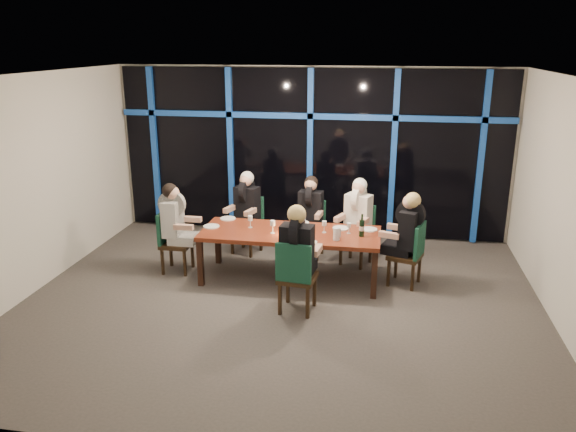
{
  "coord_description": "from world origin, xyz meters",
  "views": [
    {
      "loc": [
        1.28,
        -6.82,
        3.41
      ],
      "look_at": [
        0.0,
        0.6,
        1.05
      ],
      "focal_mm": 35.0,
      "sensor_mm": 36.0,
      "label": 1
    }
  ],
  "objects_px": {
    "chair_far_mid": "(311,225)",
    "chair_near_mid": "(296,274)",
    "diner_near_mid": "(298,242)",
    "chair_end_right": "(411,251)",
    "chair_far_right": "(359,231)",
    "diner_far_left": "(246,201)",
    "diner_end_left": "(175,215)",
    "diner_end_right": "(407,225)",
    "chair_far_left": "(249,221)",
    "diner_far_mid": "(310,205)",
    "wine_bottle": "(362,228)",
    "dining_table": "(290,236)",
    "diner_far_right": "(357,209)",
    "chair_end_left": "(171,238)",
    "water_pitcher": "(337,234)"
  },
  "relations": [
    {
      "from": "chair_end_right",
      "to": "diner_near_mid",
      "type": "relative_size",
      "value": 0.98
    },
    {
      "from": "chair_far_left",
      "to": "chair_far_right",
      "type": "relative_size",
      "value": 0.99
    },
    {
      "from": "chair_far_left",
      "to": "diner_end_right",
      "type": "relative_size",
      "value": 1.02
    },
    {
      "from": "diner_far_left",
      "to": "chair_near_mid",
      "type": "bearing_deg",
      "value": -44.11
    },
    {
      "from": "chair_far_left",
      "to": "chair_end_left",
      "type": "xyz_separation_m",
      "value": [
        -0.96,
        -1.04,
        0.0
      ]
    },
    {
      "from": "chair_far_left",
      "to": "water_pitcher",
      "type": "distance_m",
      "value": 2.06
    },
    {
      "from": "diner_far_mid",
      "to": "wine_bottle",
      "type": "xyz_separation_m",
      "value": [
        0.87,
        -1.0,
        -0.0
      ]
    },
    {
      "from": "chair_far_mid",
      "to": "diner_far_right",
      "type": "height_order",
      "value": "diner_far_right"
    },
    {
      "from": "dining_table",
      "to": "diner_end_left",
      "type": "relative_size",
      "value": 2.81
    },
    {
      "from": "chair_end_right",
      "to": "dining_table",
      "type": "bearing_deg",
      "value": -69.58
    },
    {
      "from": "chair_end_right",
      "to": "diner_end_right",
      "type": "distance_m",
      "value": 0.39
    },
    {
      "from": "diner_near_mid",
      "to": "diner_far_mid",
      "type": "bearing_deg",
      "value": -80.51
    },
    {
      "from": "chair_near_mid",
      "to": "diner_near_mid",
      "type": "bearing_deg",
      "value": -90.0
    },
    {
      "from": "chair_far_left",
      "to": "chair_end_right",
      "type": "bearing_deg",
      "value": -3.95
    },
    {
      "from": "chair_far_mid",
      "to": "wine_bottle",
      "type": "xyz_separation_m",
      "value": [
        0.86,
        -1.08,
        0.36
      ]
    },
    {
      "from": "diner_end_left",
      "to": "diner_end_right",
      "type": "distance_m",
      "value": 3.43
    },
    {
      "from": "chair_far_mid",
      "to": "chair_end_right",
      "type": "relative_size",
      "value": 0.97
    },
    {
      "from": "diner_far_left",
      "to": "diner_far_mid",
      "type": "xyz_separation_m",
      "value": [
        1.06,
        -0.0,
        -0.02
      ]
    },
    {
      "from": "dining_table",
      "to": "chair_near_mid",
      "type": "bearing_deg",
      "value": -76.76
    },
    {
      "from": "chair_near_mid",
      "to": "diner_end_left",
      "type": "relative_size",
      "value": 1.08
    },
    {
      "from": "diner_far_right",
      "to": "chair_end_left",
      "type": "bearing_deg",
      "value": -142.26
    },
    {
      "from": "chair_near_mid",
      "to": "diner_end_left",
      "type": "bearing_deg",
      "value": -21.68
    },
    {
      "from": "chair_far_right",
      "to": "chair_far_mid",
      "type": "bearing_deg",
      "value": -171.73
    },
    {
      "from": "diner_far_mid",
      "to": "diner_near_mid",
      "type": "height_order",
      "value": "diner_near_mid"
    },
    {
      "from": "dining_table",
      "to": "chair_far_mid",
      "type": "height_order",
      "value": "chair_far_mid"
    },
    {
      "from": "diner_far_mid",
      "to": "diner_far_right",
      "type": "xyz_separation_m",
      "value": [
        0.76,
        -0.19,
        0.03
      ]
    },
    {
      "from": "chair_end_left",
      "to": "chair_near_mid",
      "type": "distance_m",
      "value": 2.36
    },
    {
      "from": "diner_end_left",
      "to": "diner_end_right",
      "type": "relative_size",
      "value": 1.0
    },
    {
      "from": "chair_far_left",
      "to": "diner_far_right",
      "type": "xyz_separation_m",
      "value": [
        1.81,
        -0.27,
        0.38
      ]
    },
    {
      "from": "diner_far_left",
      "to": "chair_far_mid",
      "type": "bearing_deg",
      "value": 20.48
    },
    {
      "from": "chair_far_right",
      "to": "diner_far_left",
      "type": "height_order",
      "value": "diner_far_left"
    },
    {
      "from": "diner_far_mid",
      "to": "diner_end_right",
      "type": "distance_m",
      "value": 1.74
    },
    {
      "from": "chair_far_left",
      "to": "diner_near_mid",
      "type": "distance_m",
      "value": 2.37
    },
    {
      "from": "chair_far_right",
      "to": "diner_far_right",
      "type": "relative_size",
      "value": 1.03
    },
    {
      "from": "diner_end_left",
      "to": "dining_table",
      "type": "bearing_deg",
      "value": -90.66
    },
    {
      "from": "chair_far_left",
      "to": "chair_far_mid",
      "type": "height_order",
      "value": "chair_far_left"
    },
    {
      "from": "diner_far_right",
      "to": "dining_table",
      "type": "bearing_deg",
      "value": -117.6
    },
    {
      "from": "chair_far_left",
      "to": "chair_end_right",
      "type": "xyz_separation_m",
      "value": [
        2.62,
        -0.97,
        0.0
      ]
    },
    {
      "from": "chair_end_right",
      "to": "diner_near_mid",
      "type": "xyz_separation_m",
      "value": [
        -1.48,
        -1.06,
        0.42
      ]
    },
    {
      "from": "water_pitcher",
      "to": "chair_far_right",
      "type": "bearing_deg",
      "value": 99.8
    },
    {
      "from": "chair_far_mid",
      "to": "chair_near_mid",
      "type": "height_order",
      "value": "chair_near_mid"
    },
    {
      "from": "chair_far_mid",
      "to": "chair_far_right",
      "type": "xyz_separation_m",
      "value": [
        0.79,
        -0.2,
        0.02
      ]
    },
    {
      "from": "dining_table",
      "to": "diner_near_mid",
      "type": "bearing_deg",
      "value": -75.14
    },
    {
      "from": "diner_far_right",
      "to": "wine_bottle",
      "type": "relative_size",
      "value": 2.8
    },
    {
      "from": "chair_end_right",
      "to": "diner_far_left",
      "type": "distance_m",
      "value": 2.82
    },
    {
      "from": "wine_bottle",
      "to": "water_pitcher",
      "type": "bearing_deg",
      "value": -147.37
    },
    {
      "from": "chair_near_mid",
      "to": "diner_far_right",
      "type": "relative_size",
      "value": 1.08
    },
    {
      "from": "chair_end_right",
      "to": "water_pitcher",
      "type": "relative_size",
      "value": 5.34
    },
    {
      "from": "chair_far_right",
      "to": "chair_near_mid",
      "type": "bearing_deg",
      "value": -87.85
    },
    {
      "from": "diner_end_left",
      "to": "diner_near_mid",
      "type": "xyz_separation_m",
      "value": [
        2.03,
        -1.0,
        0.05
      ]
    }
  ]
}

